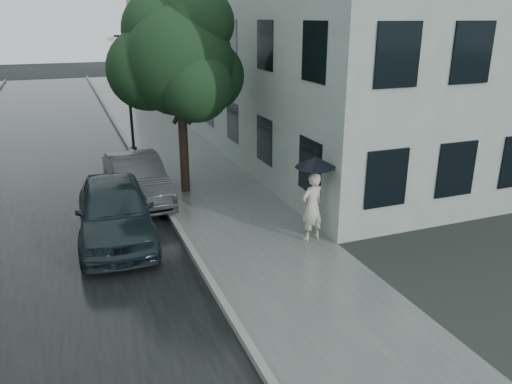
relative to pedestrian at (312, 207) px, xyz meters
name	(u,v)px	position (x,y,z in m)	size (l,w,h in m)	color
ground	(291,287)	(-1.51, -2.00, -0.90)	(120.00, 120.00, 0.00)	black
sidewalk	(177,152)	(-1.26, 10.00, -0.90)	(3.50, 60.00, 0.01)	slate
kerb_near	(133,154)	(-3.08, 10.00, -0.83)	(0.15, 60.00, 0.15)	slate
asphalt_road	(42,164)	(-6.58, 10.00, -0.90)	(6.85, 60.00, 0.00)	black
building_near	(234,34)	(3.97, 17.50, 3.60)	(7.02, 36.00, 9.00)	#93A09A
pedestrian	(312,207)	(0.00, 0.00, 0.00)	(0.65, 0.43, 1.78)	#B9B4A2
umbrella	(315,162)	(0.03, -0.02, 1.18)	(1.04, 1.04, 1.34)	black
street_tree	(178,59)	(-2.11, 5.04, 3.30)	(4.30, 3.91, 6.30)	#332619
lamp_post	(125,86)	(-3.11, 10.75, 1.87)	(0.82, 0.46, 4.82)	black
car_near	(115,210)	(-4.65, 1.87, -0.11)	(1.86, 4.61, 1.57)	black
car_far	(137,178)	(-3.71, 4.58, -0.19)	(1.49, 4.27, 1.41)	#26292C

